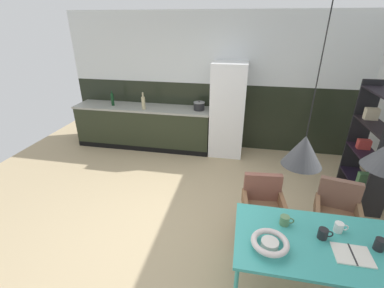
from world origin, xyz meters
TOP-DOWN VIEW (x-y plane):
  - ground_plane at (0.00, 0.00)m, footprint 7.88×7.88m
  - back_wall_splashback_dark at (0.00, 2.76)m, footprint 6.06×0.12m
  - back_wall_panel_upper at (0.00, 2.76)m, footprint 6.06×0.12m
  - kitchen_counter at (-1.46, 2.39)m, footprint 2.88×0.63m
  - refrigerator_column at (0.31, 2.40)m, footprint 0.65×0.60m
  - dining_table at (1.38, -0.72)m, footprint 1.51×0.84m
  - armchair_far_side at (0.93, 0.12)m, footprint 0.53×0.51m
  - armchair_facing_counter at (1.79, 0.15)m, footprint 0.57×0.56m
  - fruit_bowl at (0.92, -0.88)m, footprint 0.32×0.32m
  - open_book at (1.59, -0.83)m, footprint 0.30×0.23m
  - mug_wide_latte at (1.08, -0.55)m, footprint 0.13×0.09m
  - mug_white_ceramic at (1.83, -0.71)m, footprint 0.13×0.08m
  - mug_dark_espresso at (1.55, -0.55)m, footprint 0.12×0.08m
  - mug_short_terracotta at (1.39, -0.67)m, footprint 0.13×0.08m
  - cooking_pot at (-0.26, 2.40)m, footprint 0.22×0.22m
  - bottle_vinegar_dark at (-2.09, 2.36)m, footprint 0.06×0.06m
  - bottle_wine_green at (-1.36, 2.23)m, footprint 0.07×0.07m
  - open_shelf_unit at (2.46, 1.25)m, footprint 0.30×1.01m
  - pendant_lamp_over_table_near at (1.07, -0.74)m, footprint 0.30×0.30m

SIDE VIEW (x-z plane):
  - ground_plane at x=0.00m, z-range 0.00..0.00m
  - kitchen_counter at x=-1.46m, z-range 0.00..0.88m
  - armchair_facing_counter at x=1.79m, z-range 0.10..0.91m
  - armchair_far_side at x=0.93m, z-range 0.11..0.92m
  - back_wall_splashback_dark at x=0.00m, z-range 0.00..1.35m
  - dining_table at x=1.38m, z-range 0.32..1.07m
  - open_book at x=1.59m, z-range 0.74..0.76m
  - mug_wide_latte at x=1.08m, z-range 0.74..0.83m
  - mug_dark_espresso at x=1.55m, z-range 0.74..0.84m
  - mug_short_terracotta at x=1.39m, z-range 0.74..0.84m
  - mug_white_ceramic at x=1.83m, z-range 0.74..0.85m
  - fruit_bowl at x=0.92m, z-range 0.75..0.84m
  - open_shelf_unit at x=2.46m, z-range 0.02..1.75m
  - refrigerator_column at x=0.31m, z-range 0.00..1.83m
  - cooking_pot at x=-0.26m, z-range 0.87..1.06m
  - bottle_vinegar_dark at x=-2.09m, z-range 0.86..1.17m
  - bottle_wine_green at x=-1.36m, z-range 0.85..1.19m
  - pendant_lamp_over_table_near at x=1.07m, z-range 1.04..2.20m
  - back_wall_panel_upper at x=0.00m, z-range 1.35..2.70m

